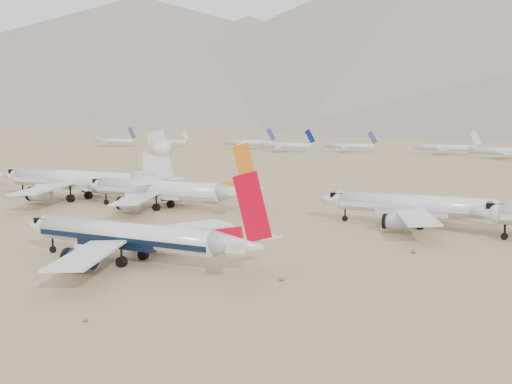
# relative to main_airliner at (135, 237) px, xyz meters

# --- Properties ---
(ground) EXTENTS (7000.00, 7000.00, 0.00)m
(ground) POSITION_rel_main_airliner_xyz_m (3.02, -0.42, -4.74)
(ground) COLOR olive
(ground) RESTS_ON ground
(main_airliner) EXTENTS (48.86, 47.72, 17.24)m
(main_airliner) POSITION_rel_main_airliner_xyz_m (0.00, 0.00, 0.00)
(main_airliner) COLOR silver
(main_airliner) RESTS_ON ground
(row2_gold_tail) EXTENTS (49.71, 48.62, 17.70)m
(row2_gold_tail) POSITION_rel_main_airliner_xyz_m (37.32, 58.83, 0.21)
(row2_gold_tail) COLOR silver
(row2_gold_tail) RESTS_ON ground
(row2_orange_tail) EXTENTS (52.57, 51.42, 18.75)m
(row2_orange_tail) POSITION_rel_main_airliner_xyz_m (-32.10, 54.82, 0.52)
(row2_orange_tail) COLOR silver
(row2_orange_tail) RESTS_ON ground
(row2_white_trijet) EXTENTS (61.45, 60.06, 21.78)m
(row2_white_trijet) POSITION_rel_main_airliner_xyz_m (-63.79, 57.79, 1.56)
(row2_white_trijet) COLOR silver
(row2_white_trijet) RESTS_ON ground
(desert_scrub) EXTENTS (274.38, 129.38, 0.63)m
(desert_scrub) POSITION_rel_main_airliner_xyz_m (13.20, -25.43, -4.45)
(desert_scrub) COLOR brown
(desert_scrub) RESTS_ON ground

